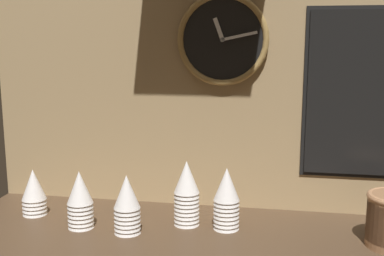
{
  "coord_description": "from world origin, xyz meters",
  "views": [
    {
      "loc": [
        0.18,
        -1.34,
        0.58
      ],
      "look_at": [
        -0.06,
        0.04,
        0.31
      ],
      "focal_mm": 45.0,
      "sensor_mm": 36.0,
      "label": 1
    }
  ],
  "objects": [
    {
      "name": "ground_plane",
      "position": [
        0.0,
        0.0,
        -0.02
      ],
      "size": [
        1.6,
        0.56,
        0.04
      ],
      "primitive_type": "cube",
      "color": "#4C3826"
    },
    {
      "name": "wall_tiled_back",
      "position": [
        0.0,
        0.27,
        0.53
      ],
      "size": [
        1.6,
        0.03,
        1.05
      ],
      "color": "tan",
      "rests_on": "ground_plane"
    },
    {
      "name": "cup_stack_center_left",
      "position": [
        -0.24,
        -0.03,
        0.09
      ],
      "size": [
        0.08,
        0.08,
        0.18
      ],
      "color": "white",
      "rests_on": "ground_plane"
    },
    {
      "name": "cup_stack_far_left",
      "position": [
        -0.59,
        0.07,
        0.08
      ],
      "size": [
        0.08,
        0.08,
        0.15
      ],
      "color": "white",
      "rests_on": "ground_plane"
    },
    {
      "name": "cup_stack_center",
      "position": [
        -0.08,
        0.07,
        0.1
      ],
      "size": [
        0.08,
        0.08,
        0.21
      ],
      "color": "white",
      "rests_on": "ground_plane"
    },
    {
      "name": "cup_stack_center_right",
      "position": [
        0.04,
        0.05,
        0.1
      ],
      "size": [
        0.08,
        0.08,
        0.19
      ],
      "color": "white",
      "rests_on": "ground_plane"
    },
    {
      "name": "cup_stack_left",
      "position": [
        -0.4,
        -0.01,
        0.09
      ],
      "size": [
        0.08,
        0.08,
        0.18
      ],
      "color": "white",
      "rests_on": "ground_plane"
    },
    {
      "name": "wall_clock",
      "position": [
        0.01,
        0.23,
        0.57
      ],
      "size": [
        0.3,
        0.03,
        0.3
      ],
      "color": "black"
    },
    {
      "name": "menu_board",
      "position": [
        0.5,
        0.24,
        0.4
      ],
      "size": [
        0.46,
        0.01,
        0.55
      ],
      "color": "black"
    }
  ]
}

